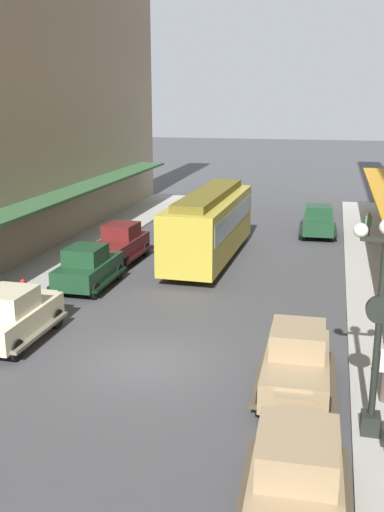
{
  "coord_description": "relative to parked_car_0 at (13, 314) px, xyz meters",
  "views": [
    {
      "loc": [
        5.19,
        -15.65,
        7.82
      ],
      "look_at": [
        0.0,
        6.0,
        1.8
      ],
      "focal_mm": 41.3,
      "sensor_mm": 36.0,
      "label": 1
    }
  ],
  "objects": [
    {
      "name": "fire_hydrant",
      "position": [
        -1.62,
        3.52,
        -0.38
      ],
      "size": [
        0.24,
        0.24,
        0.82
      ],
      "color": "#B21E19",
      "rests_on": "sidewalk_left"
    },
    {
      "name": "parked_car_4",
      "position": [
        9.28,
        -1.39,
        0.0
      ],
      "size": [
        2.21,
        4.29,
        1.84
      ],
      "color": "#997F5B",
      "rests_on": "ground"
    },
    {
      "name": "lamp_post_with_clock",
      "position": [
        11.13,
        -3.25,
        2.04
      ],
      "size": [
        1.42,
        0.44,
        5.16
      ],
      "color": "black",
      "rests_on": "sidewalk_right"
    },
    {
      "name": "parked_car_1",
      "position": [
        9.25,
        17.96,
        0.0
      ],
      "size": [
        2.27,
        4.31,
        1.84
      ],
      "color": "#193D23",
      "rests_on": "ground"
    },
    {
      "name": "parked_car_3",
      "position": [
        0.12,
        5.9,
        0.0
      ],
      "size": [
        2.15,
        4.27,
        1.84
      ],
      "color": "#193D23",
      "rests_on": "ground"
    },
    {
      "name": "pedestrian_1",
      "position": [
        11.96,
        16.64,
        0.05
      ],
      "size": [
        0.36,
        0.24,
        1.64
      ],
      "color": "slate",
      "rests_on": "sidewalk_right"
    },
    {
      "name": "parked_car_0",
      "position": [
        0.0,
        0.0,
        0.0
      ],
      "size": [
        2.16,
        4.27,
        1.84
      ],
      "color": "beige",
      "rests_on": "ground"
    },
    {
      "name": "parked_car_2",
      "position": [
        -0.03,
        10.13,
        0.0
      ],
      "size": [
        2.29,
        4.31,
        1.84
      ],
      "color": "#591919",
      "rests_on": "ground"
    },
    {
      "name": "streetcar",
      "position": [
        4.2,
        11.32,
        0.96
      ],
      "size": [
        2.74,
        9.66,
        3.46
      ],
      "color": "gold",
      "rests_on": "ground"
    },
    {
      "name": "parked_car_5",
      "position": [
        9.59,
        -6.32,
        0.0
      ],
      "size": [
        2.25,
        4.3,
        1.84
      ],
      "color": "#997F5B",
      "rests_on": "ground"
    },
    {
      "name": "ground_plane",
      "position": [
        4.73,
        -0.58,
        -0.94
      ],
      "size": [
        200.0,
        200.0,
        0.0
      ],
      "primitive_type": "plane",
      "color": "#424244"
    }
  ]
}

